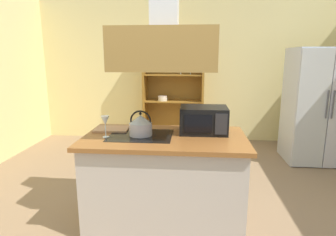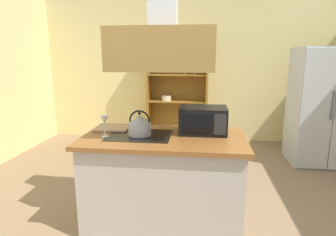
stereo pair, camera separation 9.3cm
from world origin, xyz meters
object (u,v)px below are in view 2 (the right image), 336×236
at_px(refrigerator, 323,107).
at_px(dish_cabinet, 177,96).
at_px(kettle, 140,125).
at_px(microwave, 203,120).
at_px(wine_glass_on_counter, 104,121).
at_px(cutting_board, 112,129).

relative_size(refrigerator, dish_cabinet, 0.89).
height_order(dish_cabinet, kettle, dish_cabinet).
bearing_deg(refrigerator, dish_cabinet, 158.85).
relative_size(refrigerator, kettle, 7.28).
distance_m(kettle, microwave, 0.62).
bearing_deg(dish_cabinet, wine_glass_on_counter, -98.45).
height_order(refrigerator, cutting_board, refrigerator).
xyz_separation_m(cutting_board, wine_glass_on_counter, (0.02, -0.27, 0.14)).
xyz_separation_m(refrigerator, wine_glass_on_counter, (-2.75, -2.04, 0.17)).
distance_m(refrigerator, cutting_board, 3.28).
bearing_deg(cutting_board, kettle, -28.13).
distance_m(dish_cabinet, wine_glass_on_counter, 2.97).
relative_size(dish_cabinet, kettle, 8.19).
height_order(refrigerator, wine_glass_on_counter, refrigerator).
xyz_separation_m(kettle, cutting_board, (-0.34, 0.18, -0.09)).
relative_size(dish_cabinet, wine_glass_on_counter, 9.67).
height_order(refrigerator, dish_cabinet, dish_cabinet).
bearing_deg(refrigerator, microwave, -135.68).
distance_m(dish_cabinet, microwave, 2.73).
xyz_separation_m(kettle, microwave, (0.60, 0.16, 0.03)).
bearing_deg(dish_cabinet, refrigerator, -21.15).
height_order(cutting_board, wine_glass_on_counter, wine_glass_on_counter).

